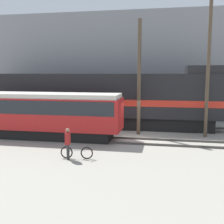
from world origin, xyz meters
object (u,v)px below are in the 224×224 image
(freight_locomotive, at_px, (96,99))
(utility_pole_center, at_px, (139,78))
(bicycle, at_px, (77,153))
(person, at_px, (68,141))
(utility_pole_right, at_px, (208,68))
(streetcar, at_px, (40,112))

(freight_locomotive, height_order, utility_pole_center, utility_pole_center)
(bicycle, distance_m, utility_pole_center, 8.06)
(freight_locomotive, relative_size, person, 12.48)
(bicycle, relative_size, person, 1.04)
(freight_locomotive, xyz_separation_m, person, (0.76, -9.19, -1.33))
(person, xyz_separation_m, utility_pole_right, (7.74, 6.79, 3.84))
(freight_locomotive, height_order, bicycle, freight_locomotive)
(freight_locomotive, xyz_separation_m, utility_pole_right, (8.50, -2.40, 2.51))
(utility_pole_center, bearing_deg, streetcar, -159.95)
(streetcar, distance_m, utility_pole_right, 11.94)
(person, bearing_deg, bicycle, 24.30)
(person, distance_m, utility_pole_right, 10.99)
(streetcar, relative_size, utility_pole_center, 1.37)
(person, distance_m, utility_pole_center, 8.07)
(bicycle, relative_size, utility_pole_right, 0.18)
(freight_locomotive, bearing_deg, bicycle, -82.59)
(streetcar, height_order, utility_pole_right, utility_pole_right)
(streetcar, bearing_deg, freight_locomotive, 59.86)
(utility_pole_center, height_order, utility_pole_right, utility_pole_right)
(streetcar, relative_size, person, 6.79)
(freight_locomotive, height_order, utility_pole_right, utility_pole_right)
(streetcar, distance_m, bicycle, 5.96)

